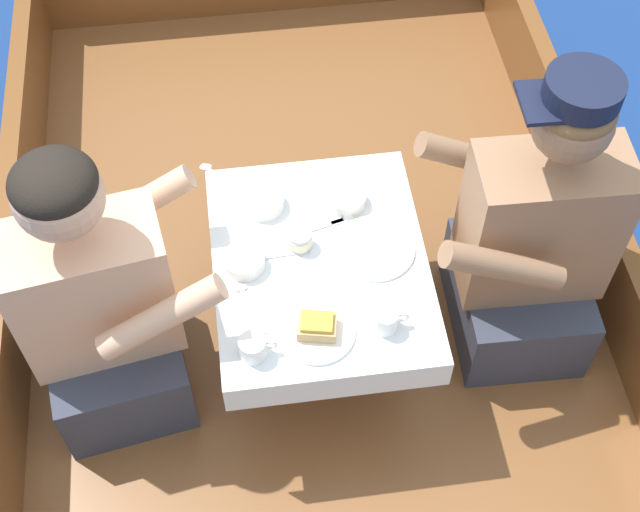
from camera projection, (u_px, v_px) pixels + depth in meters
ground_plane at (322, 392)px, 2.90m from camera, size 60.00×60.00×0.00m
boat_deck at (322, 374)px, 2.81m from camera, size 1.87×3.36×0.24m
gunwale_port at (6, 366)px, 2.52m from camera, size 0.06×3.36×0.30m
gunwale_starboard at (622, 295)px, 2.66m from camera, size 0.06×3.36×0.30m
cockpit_table at (320, 271)px, 2.43m from camera, size 0.58×0.72×0.43m
person_port at (102, 307)px, 2.35m from camera, size 0.57×0.51×0.95m
person_starboard at (531, 244)px, 2.45m from camera, size 0.53×0.45×1.01m
plate_sandwich at (317, 331)px, 2.25m from camera, size 0.20×0.20×0.01m
plate_bread at (375, 248)px, 2.41m from camera, size 0.22×0.22×0.01m
sandwich at (317, 326)px, 2.23m from camera, size 0.11×0.09×0.05m
bowl_port_near at (244, 261)px, 2.36m from camera, size 0.11×0.11×0.04m
bowl_starboard_near at (263, 201)px, 2.48m from camera, size 0.12×0.12×0.04m
bowl_center_far at (346, 198)px, 2.49m from camera, size 0.11×0.11×0.04m
coffee_cup_port at (253, 347)px, 2.20m from camera, size 0.10×0.07×0.06m
coffee_cup_starboard at (386, 320)px, 2.24m from camera, size 0.09×0.07×0.06m
tin_can at (300, 240)px, 2.40m from camera, size 0.07×0.07×0.05m
utensil_fork_starboard at (284, 255)px, 2.40m from camera, size 0.17×0.03×0.00m
utensil_fork_port at (320, 227)px, 2.45m from camera, size 0.17×0.06×0.00m
utensil_spoon_port at (216, 174)px, 2.56m from camera, size 0.12×0.14×0.01m
utensil_spoon_center at (247, 300)px, 2.31m from camera, size 0.07×0.16×0.01m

